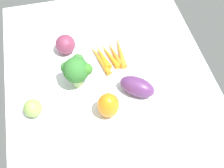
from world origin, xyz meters
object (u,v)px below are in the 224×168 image
object	(u,v)px
red_onion_center	(65,44)
broccoli_head	(76,70)
carrot_bunch	(109,54)
heirloom_tomato_green	(33,108)
bell_pepper_orange	(108,105)
eggplant	(137,87)

from	to	relation	value
red_onion_center	broccoli_head	distance (cm)	17.10
carrot_bunch	red_onion_center	bearing A→B (deg)	-112.25
heirloom_tomato_green	carrot_bunch	xyz separation A→B (cm)	(-18.85, 30.22, -1.93)
heirloom_tomato_green	red_onion_center	world-z (taller)	red_onion_center
bell_pepper_orange	carrot_bunch	size ratio (longest dim) A/B	0.53
heirloom_tomato_green	broccoli_head	bearing A→B (deg)	118.18
heirloom_tomato_green	bell_pepper_orange	bearing A→B (deg)	77.28
eggplant	carrot_bunch	distance (cm)	19.47
broccoli_head	eggplant	bearing A→B (deg)	66.80
bell_pepper_orange	broccoli_head	size ratio (longest dim) A/B	0.76
bell_pepper_orange	carrot_bunch	distance (cm)	25.31
broccoli_head	carrot_bunch	distance (cm)	18.23
heirloom_tomato_green	broccoli_head	size ratio (longest dim) A/B	0.49
heirloom_tomato_green	red_onion_center	xyz separation A→B (cm)	(-25.30, 14.46, 0.68)
red_onion_center	bell_pepper_orange	bearing A→B (deg)	18.28
bell_pepper_orange	carrot_bunch	xyz separation A→B (cm)	(-24.42, 5.56, -3.68)
eggplant	carrot_bunch	size ratio (longest dim) A/B	0.68
heirloom_tomato_green	bell_pepper_orange	size ratio (longest dim) A/B	0.65
carrot_bunch	broccoli_head	bearing A→B (deg)	-53.81
bell_pepper_orange	broccoli_head	distance (cm)	16.86
bell_pepper_orange	broccoli_head	bearing A→B (deg)	-150.92
red_onion_center	broccoli_head	world-z (taller)	broccoli_head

